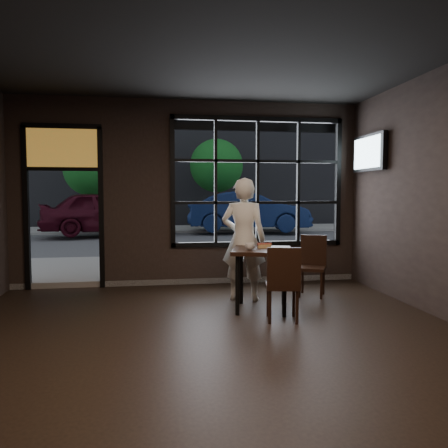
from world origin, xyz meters
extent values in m
cube|color=black|center=(0.00, 0.00, -0.01)|extent=(6.00, 7.00, 0.02)
cube|color=black|center=(0.00, 0.00, 3.21)|extent=(6.00, 7.00, 0.02)
cube|color=black|center=(1.20, 3.50, 1.80)|extent=(3.06, 0.12, 2.28)
cube|color=orange|center=(-2.10, 3.50, 2.35)|extent=(1.20, 0.06, 0.70)
cube|color=#545456|center=(0.00, 24.00, -0.02)|extent=(60.00, 41.00, 0.04)
cube|color=#5B5956|center=(0.00, 23.00, 7.50)|extent=(28.00, 12.00, 15.00)
cube|color=black|center=(0.84, 1.67, 0.42)|extent=(0.97, 0.97, 0.85)
cube|color=black|center=(0.98, 1.15, 0.47)|extent=(0.48, 0.48, 0.94)
cube|color=black|center=(1.80, 2.34, 0.47)|extent=(0.55, 0.55, 0.94)
imported|color=silver|center=(0.70, 2.26, 0.91)|extent=(0.77, 0.63, 1.83)
imported|color=silver|center=(0.65, 1.57, 0.89)|extent=(0.17, 0.17, 0.10)
cube|color=black|center=(2.93, 2.77, 2.27)|extent=(0.12, 1.04, 0.61)
imported|color=#0F1D45|center=(3.02, 12.87, 0.89)|extent=(4.97, 2.32, 1.57)
imported|color=#3A0915|center=(-2.42, 12.40, 0.90)|extent=(4.96, 2.75, 1.60)
cylinder|color=#332114|center=(-3.29, 14.50, 0.97)|extent=(0.18, 0.18, 1.95)
sphere|color=#186520|center=(-3.29, 14.50, 2.56)|extent=(2.12, 2.12, 2.12)
cylinder|color=#332114|center=(2.01, 14.98, 1.07)|extent=(0.19, 0.19, 2.13)
sphere|color=#306329|center=(2.01, 14.98, 2.81)|extent=(2.33, 2.33, 2.33)
camera|label=1|loc=(-0.56, -4.09, 1.59)|focal=35.00mm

